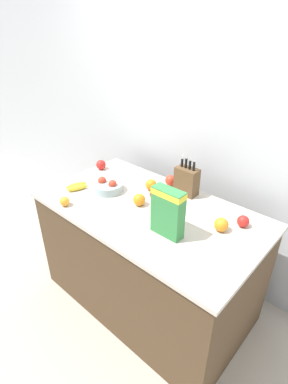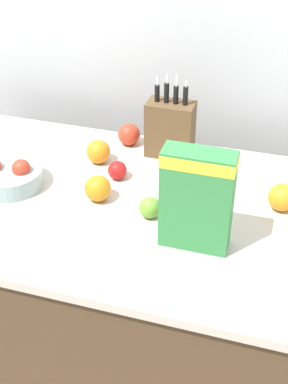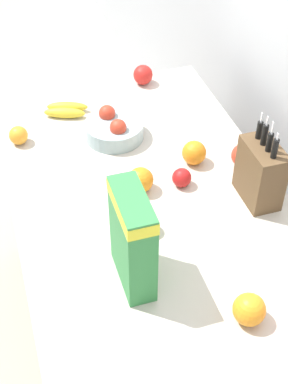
% 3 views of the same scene
% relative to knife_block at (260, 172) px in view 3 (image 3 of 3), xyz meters
% --- Properties ---
extents(ground_plane, '(14.00, 14.00, 0.00)m').
position_rel_knife_block_xyz_m(ground_plane, '(-0.08, -0.33, -0.99)').
color(ground_plane, '#B2A899').
extents(counter, '(1.58, 0.88, 0.89)m').
position_rel_knife_block_xyz_m(counter, '(-0.08, -0.33, -0.55)').
color(counter, '#4C3823').
rests_on(counter, ground_plane).
extents(knife_block, '(0.17, 0.10, 0.31)m').
position_rel_knife_block_xyz_m(knife_block, '(0.00, 0.00, 0.00)').
color(knife_block, brown).
rests_on(knife_block, counter).
extents(cereal_box, '(0.20, 0.08, 0.31)m').
position_rel_knife_block_xyz_m(cereal_box, '(0.20, -0.48, 0.06)').
color(cereal_box, '#338442').
rests_on(cereal_box, counter).
extents(fruit_bowl, '(0.22, 0.22, 0.10)m').
position_rel_knife_block_xyz_m(fruit_bowl, '(-0.46, -0.36, -0.07)').
color(fruit_bowl, '#99B2B7').
rests_on(fruit_bowl, counter).
extents(banana_bunch, '(0.13, 0.18, 0.04)m').
position_rel_knife_block_xyz_m(banana_bunch, '(-0.66, -0.50, -0.09)').
color(banana_bunch, yellow).
rests_on(banana_bunch, counter).
extents(apple_by_knife_block, '(0.08, 0.08, 0.08)m').
position_rel_knife_block_xyz_m(apple_by_knife_block, '(-0.17, 0.03, -0.06)').
color(apple_by_knife_block, red).
rests_on(apple_by_knife_block, counter).
extents(apple_near_bananas, '(0.08, 0.08, 0.08)m').
position_rel_knife_block_xyz_m(apple_near_bananas, '(-0.79, -0.14, -0.06)').
color(apple_near_bananas, red).
rests_on(apple_near_bananas, counter).
extents(apple_front, '(0.06, 0.06, 0.06)m').
position_rel_knife_block_xyz_m(apple_front, '(-0.13, -0.21, -0.07)').
color(apple_front, red).
rests_on(apple_front, counter).
extents(apple_rightmost, '(0.07, 0.07, 0.07)m').
position_rel_knife_block_xyz_m(apple_rightmost, '(0.04, -0.39, -0.07)').
color(apple_rightmost, '#6B9E33').
rests_on(apple_rightmost, counter).
extents(orange_by_cereal, '(0.09, 0.09, 0.09)m').
position_rel_knife_block_xyz_m(orange_by_cereal, '(-0.15, -0.35, -0.06)').
color(orange_by_cereal, orange).
rests_on(orange_by_cereal, counter).
extents(orange_mid_left, '(0.07, 0.07, 0.07)m').
position_rel_knife_block_xyz_m(orange_mid_left, '(-0.52, -0.70, -0.07)').
color(orange_mid_left, orange).
rests_on(orange_mid_left, counter).
extents(orange_near_bowl, '(0.09, 0.09, 0.09)m').
position_rel_knife_block_xyz_m(orange_near_bowl, '(0.42, -0.23, -0.06)').
color(orange_near_bowl, orange).
rests_on(orange_near_bowl, counter).
extents(orange_front_right, '(0.09, 0.09, 0.09)m').
position_rel_knife_block_xyz_m(orange_front_right, '(-0.23, -0.13, -0.06)').
color(orange_front_right, orange).
rests_on(orange_front_right, counter).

